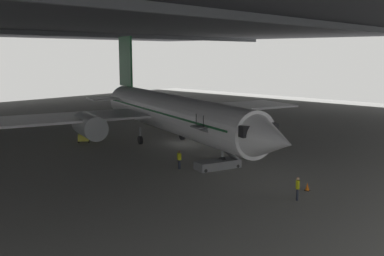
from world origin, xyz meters
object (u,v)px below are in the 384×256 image
boarding_stairs (217,160)px  baggage_tug (84,137)px  crew_worker_near_nose (298,187)px  crew_worker_by_stairs (179,159)px  airplane_main (170,113)px  traffic_cone_orange (307,187)px

boarding_stairs → baggage_tug: size_ratio=1.93×
crew_worker_near_nose → crew_worker_by_stairs: size_ratio=1.00×
boarding_stairs → baggage_tug: 18.36m
crew_worker_by_stairs → boarding_stairs: bearing=-43.3°
airplane_main → boarding_stairs: airplane_main is taller
airplane_main → crew_worker_by_stairs: size_ratio=23.08×
crew_worker_by_stairs → traffic_cone_orange: size_ratio=2.66×
traffic_cone_orange → baggage_tug: bearing=90.9°
crew_worker_near_nose → crew_worker_by_stairs: (0.49, 11.46, -0.01)m
crew_worker_near_nose → baggage_tug: (1.95, 27.59, -0.38)m
airplane_main → boarding_stairs: (-4.00, -9.72, -2.78)m
crew_worker_near_nose → traffic_cone_orange: 2.52m
crew_worker_near_nose → traffic_cone_orange: crew_worker_near_nose is taller
boarding_stairs → airplane_main: bearing=67.6°
crew_worker_by_stairs → baggage_tug: 16.20m
boarding_stairs → crew_worker_by_stairs: size_ratio=2.96×
traffic_cone_orange → baggage_tug: (-0.44, 27.06, 0.23)m
traffic_cone_orange → crew_worker_by_stairs: bearing=99.8°
traffic_cone_orange → crew_worker_near_nose: bearing=-167.4°
airplane_main → baggage_tug: airplane_main is taller
crew_worker_near_nose → traffic_cone_orange: (2.38, 0.53, -0.62)m
airplane_main → crew_worker_by_stairs: bearing=-130.2°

